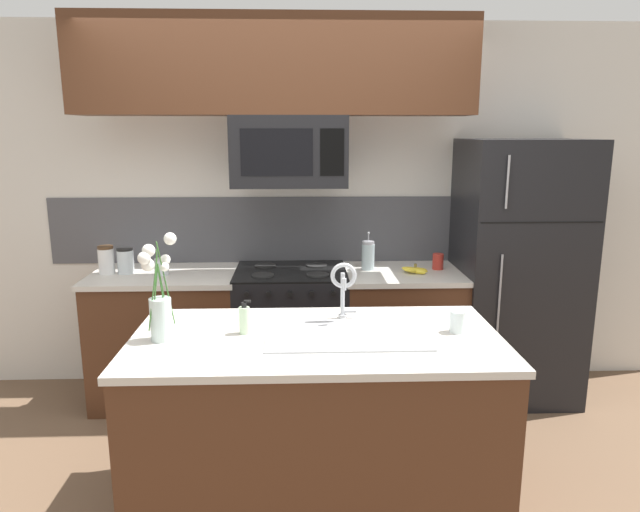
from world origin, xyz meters
name	(u,v)px	position (x,y,z in m)	size (l,w,h in m)	color
ground_plane	(290,467)	(0.00, 0.00, 0.00)	(10.00, 10.00, 0.00)	brown
rear_partition	(332,208)	(0.30, 1.28, 1.30)	(5.20, 0.10, 2.60)	silver
splash_band	(291,230)	(0.00, 1.22, 1.15)	(3.48, 0.01, 0.48)	#4C4C51
back_counter_left	(168,336)	(-0.86, 0.90, 0.46)	(0.99, 0.65, 0.91)	#4C2B19
back_counter_right	(401,333)	(0.78, 0.90, 0.46)	(0.82, 0.65, 0.91)	#4C2B19
stove_range	(291,334)	(0.00, 0.90, 0.46)	(0.76, 0.64, 0.93)	black
microwave	(289,151)	(0.00, 0.88, 1.73)	(0.74, 0.40, 0.45)	black
upper_cabinet_band	(274,66)	(-0.09, 0.85, 2.25)	(2.51, 0.34, 0.60)	#4C2B19
refrigerator	(516,271)	(1.57, 0.92, 0.90)	(0.81, 0.74, 1.80)	black
storage_jar_tall	(106,260)	(-1.24, 0.90, 1.01)	(0.10, 0.10, 0.19)	silver
storage_jar_medium	(125,261)	(-1.12, 0.91, 1.00)	(0.11, 0.11, 0.18)	silver
storage_jar_short	(161,267)	(-0.87, 0.86, 0.96)	(0.09, 0.09, 0.11)	silver
banana_bunch	(415,270)	(0.85, 0.84, 0.93)	(0.19, 0.13, 0.07)	yellow
french_press	(368,256)	(0.54, 0.96, 1.01)	(0.09, 0.09, 0.27)	silver
coffee_tin	(438,261)	(1.03, 0.95, 0.97)	(0.08, 0.08, 0.11)	#B22D23
island_counter	(317,424)	(0.14, -0.35, 0.46)	(1.74, 0.88, 0.91)	#4C2B19
kitchen_sink	(346,349)	(0.28, -0.35, 0.84)	(0.76, 0.44, 0.16)	#ADAFB5
sink_faucet	(343,283)	(0.28, -0.13, 1.11)	(0.14, 0.14, 0.31)	#B7BABF
dish_soap_bottle	(244,320)	(-0.20, -0.30, 0.98)	(0.06, 0.05, 0.16)	beige
drinking_glass	(457,322)	(0.81, -0.32, 0.96)	(0.07, 0.07, 0.10)	silver
flower_vase	(160,304)	(-0.58, -0.38, 1.08)	(0.15, 0.17, 0.50)	silver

